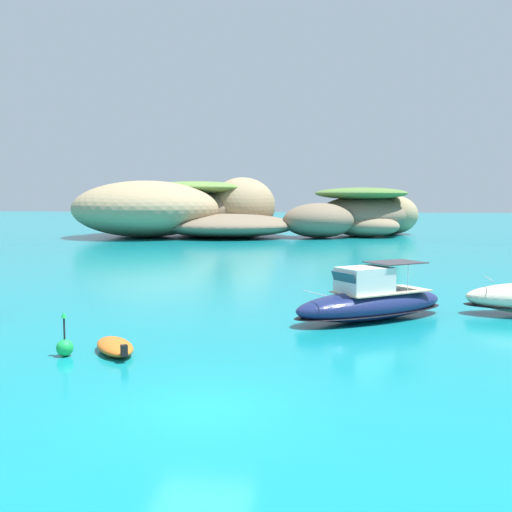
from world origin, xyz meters
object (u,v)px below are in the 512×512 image
(islet_small, at_px, (358,215))
(channel_buoy, at_px, (65,346))
(islet_large, at_px, (179,211))
(motorboat_navy, at_px, (370,302))
(dinghy_tender, at_px, (115,346))

(islet_small, relative_size, channel_buoy, 14.51)
(islet_large, height_order, islet_small, islet_large)
(islet_large, xyz_separation_m, motorboat_navy, (22.28, -55.92, -2.51))
(islet_large, xyz_separation_m, islet_small, (24.13, 2.38, -0.45))
(motorboat_navy, bearing_deg, islet_small, 88.18)
(islet_large, distance_m, dinghy_tender, 64.22)
(islet_small, bearing_deg, islet_large, -174.37)
(islet_small, xyz_separation_m, dinghy_tender, (-10.71, -65.11, -2.61))
(dinghy_tender, height_order, channel_buoy, channel_buoy)
(islet_small, distance_m, dinghy_tender, 66.03)
(islet_large, relative_size, channel_buoy, 22.84)
(islet_small, xyz_separation_m, motorboat_navy, (-1.85, -58.30, -2.06))
(islet_small, bearing_deg, dinghy_tender, -99.34)
(islet_small, relative_size, dinghy_tender, 7.70)
(islet_small, height_order, dinghy_tender, islet_small)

